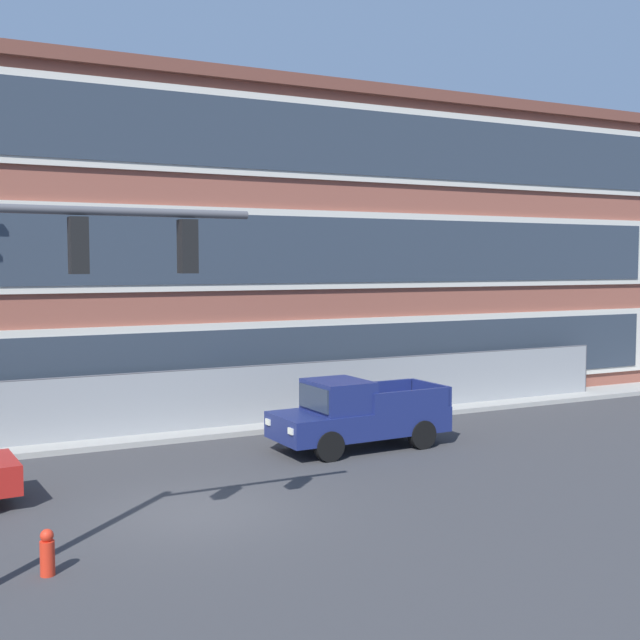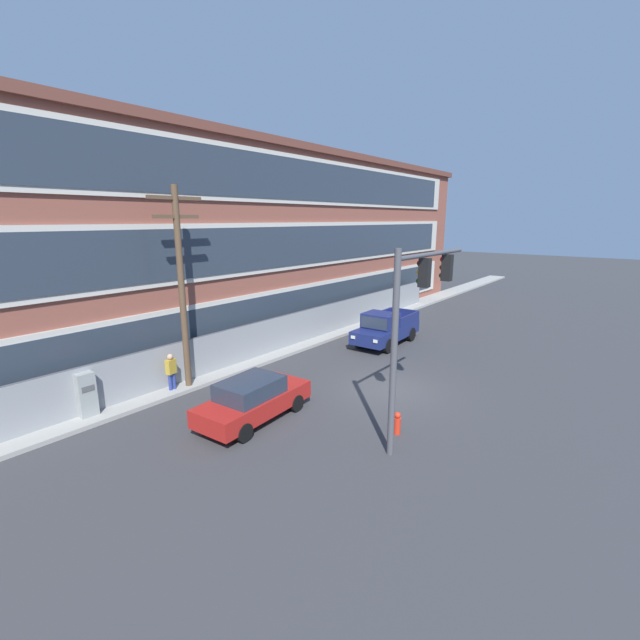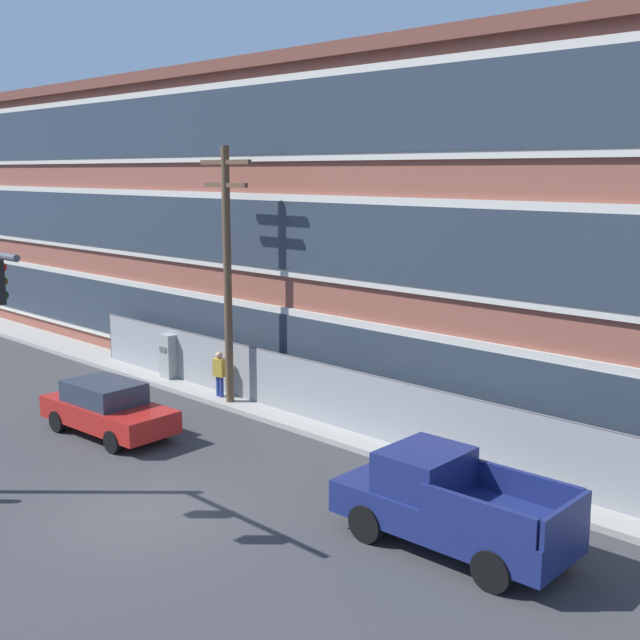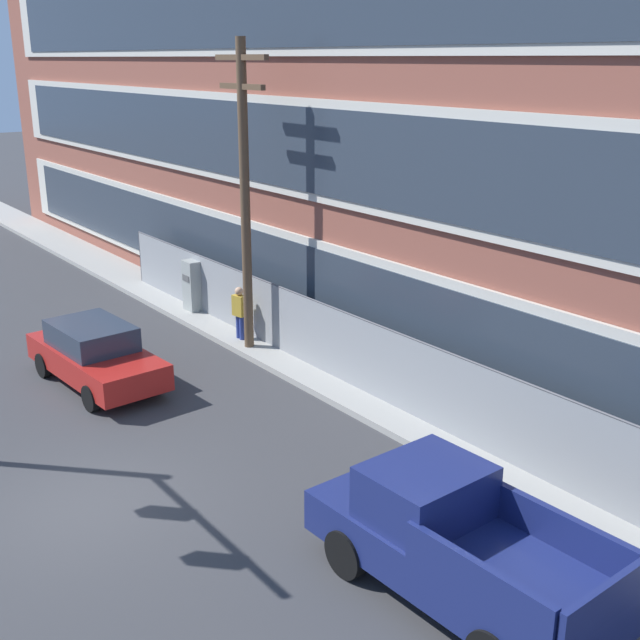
# 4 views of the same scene
# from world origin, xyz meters

# --- Properties ---
(ground_plane) EXTENTS (160.00, 160.00, 0.00)m
(ground_plane) POSITION_xyz_m (0.00, 0.00, 0.00)
(ground_plane) COLOR #38383A
(sidewalk_building_side) EXTENTS (80.00, 1.77, 0.16)m
(sidewalk_building_side) POSITION_xyz_m (0.00, 7.18, 0.08)
(sidewalk_building_side) COLOR #9E9B93
(sidewalk_building_side) RESTS_ON ground
(brick_mill_building) EXTENTS (53.40, 8.61, 11.16)m
(brick_mill_building) POSITION_xyz_m (-1.79, 12.07, 5.59)
(brick_mill_building) COLOR brown
(brick_mill_building) RESTS_ON ground
(chain_link_fence) EXTENTS (31.43, 0.06, 1.98)m
(chain_link_fence) POSITION_xyz_m (2.35, 7.25, 1.01)
(chain_link_fence) COLOR gray
(chain_link_fence) RESTS_ON ground
(traffic_signal_mast) EXTENTS (4.74, 0.43, 6.26)m
(traffic_signal_mast) POSITION_xyz_m (-3.15, -2.59, 4.39)
(traffic_signal_mast) COLOR #4C4C51
(traffic_signal_mast) RESTS_ON ground
(pickup_truck_navy) EXTENTS (5.04, 2.19, 1.94)m
(pickup_truck_navy) POSITION_xyz_m (5.78, 3.47, 0.93)
(pickup_truck_navy) COLOR navy
(pickup_truck_navy) RESTS_ON ground
(fire_hydrant) EXTENTS (0.24, 0.24, 0.78)m
(fire_hydrant) POSITION_xyz_m (-3.19, -2.15, 0.38)
(fire_hydrant) COLOR red
(fire_hydrant) RESTS_ON ground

